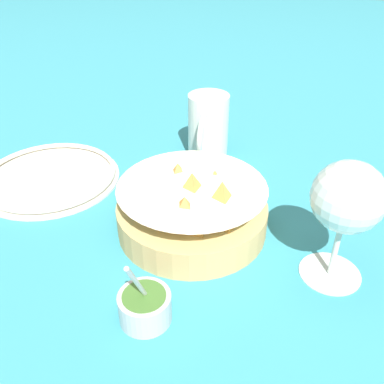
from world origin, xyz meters
TOP-DOWN VIEW (x-y plane):
  - ground_plane at (0.00, 0.00)m, footprint 4.00×4.00m
  - food_basket at (-0.04, 0.02)m, footprint 0.21×0.21m
  - sauce_cup at (0.13, 0.00)m, footprint 0.07×0.06m
  - wine_glass at (0.01, 0.20)m, footprint 0.08×0.08m
  - beer_mug at (-0.25, -0.01)m, footprint 0.11×0.07m
  - side_plate at (-0.11, -0.25)m, footprint 0.23×0.23m

SIDE VIEW (x-z plane):
  - ground_plane at x=0.00m, z-range 0.00..0.00m
  - side_plate at x=-0.11m, z-range 0.00..0.01m
  - sauce_cup at x=0.13m, z-range -0.03..0.07m
  - food_basket at x=-0.04m, z-range -0.01..0.08m
  - beer_mug at x=-0.25m, z-range 0.00..0.11m
  - wine_glass at x=0.01m, z-range 0.03..0.19m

